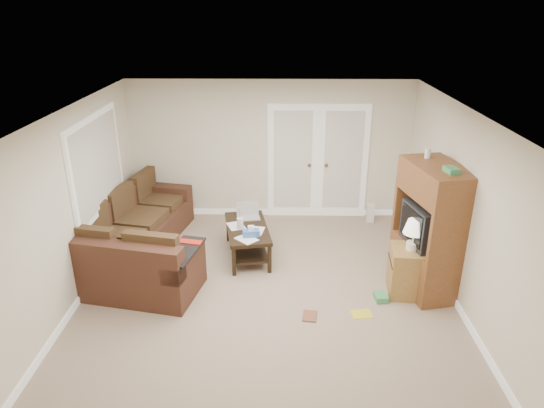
{
  "coord_description": "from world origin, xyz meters",
  "views": [
    {
      "loc": [
        0.16,
        -5.62,
        3.7
      ],
      "look_at": [
        0.06,
        0.61,
        1.1
      ],
      "focal_mm": 32.0,
      "sensor_mm": 36.0,
      "label": 1
    }
  ],
  "objects_px": {
    "tv_armoire": "(431,228)",
    "side_cabinet": "(410,268)",
    "coffee_table": "(248,239)",
    "sectional_sofa": "(134,243)"
  },
  "relations": [
    {
      "from": "tv_armoire",
      "to": "side_cabinet",
      "type": "height_order",
      "value": "tv_armoire"
    },
    {
      "from": "tv_armoire",
      "to": "side_cabinet",
      "type": "bearing_deg",
      "value": -157.37
    },
    {
      "from": "coffee_table",
      "to": "side_cabinet",
      "type": "distance_m",
      "value": 2.49
    },
    {
      "from": "coffee_table",
      "to": "side_cabinet",
      "type": "bearing_deg",
      "value": -34.74
    },
    {
      "from": "sectional_sofa",
      "to": "side_cabinet",
      "type": "distance_m",
      "value": 4.02
    },
    {
      "from": "sectional_sofa",
      "to": "tv_armoire",
      "type": "bearing_deg",
      "value": 4.09
    },
    {
      "from": "tv_armoire",
      "to": "coffee_table",
      "type": "bearing_deg",
      "value": 149.6
    },
    {
      "from": "side_cabinet",
      "to": "sectional_sofa",
      "type": "bearing_deg",
      "value": 174.81
    },
    {
      "from": "tv_armoire",
      "to": "side_cabinet",
      "type": "xyz_separation_m",
      "value": [
        -0.27,
        -0.18,
        -0.5
      ]
    },
    {
      "from": "coffee_table",
      "to": "tv_armoire",
      "type": "height_order",
      "value": "tv_armoire"
    }
  ]
}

